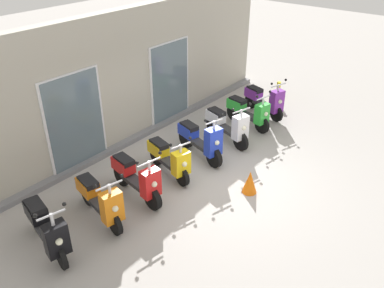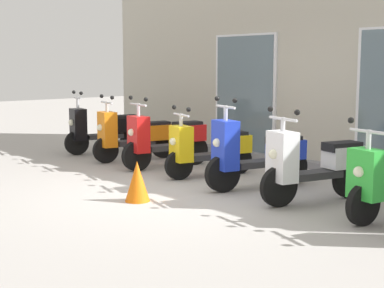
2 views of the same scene
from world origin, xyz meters
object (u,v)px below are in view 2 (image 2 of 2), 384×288
scooter_red (165,140)px  scooter_yellow (209,148)px  traffic_cone (137,181)px  scooter_black (103,128)px  scooter_white (314,163)px  scooter_orange (133,135)px  scooter_blue (256,154)px

scooter_red → scooter_yellow: (1.04, 0.04, -0.03)m
scooter_yellow → traffic_cone: size_ratio=2.84×
scooter_black → traffic_cone: 4.14m
scooter_black → scooter_white: size_ratio=1.00×
scooter_orange → scooter_blue: bearing=-1.2°
scooter_red → scooter_white: scooter_red is taller
scooter_blue → scooter_white: 1.05m
scooter_yellow → scooter_white: (2.10, -0.15, 0.06)m
scooter_orange → scooter_red: scooter_red is taller
scooter_orange → scooter_yellow: (1.99, 0.02, -0.03)m
scooter_black → traffic_cone: bearing=-26.6°
scooter_yellow → scooter_blue: 1.06m
scooter_black → scooter_orange: scooter_black is taller
scooter_red → scooter_white: size_ratio=1.01×
scooter_orange → traffic_cone: (2.58, -1.77, -0.21)m
scooter_yellow → scooter_blue: bearing=-4.5°
scooter_black → scooter_white: 5.22m
scooter_red → scooter_yellow: 1.05m
scooter_blue → traffic_cone: (-0.47, -1.71, -0.23)m
scooter_red → scooter_yellow: scooter_red is taller
scooter_orange → traffic_cone: 3.14m
scooter_orange → scooter_yellow: 1.99m
scooter_blue → scooter_white: bearing=-3.4°
scooter_yellow → scooter_white: bearing=-4.0°
scooter_orange → scooter_yellow: scooter_orange is taller
scooter_yellow → traffic_cone: 1.89m
scooter_white → traffic_cone: (-1.52, -1.65, -0.24)m
scooter_orange → traffic_cone: bearing=-34.6°
scooter_orange → scooter_blue: 3.05m
scooter_white → traffic_cone: scooter_white is taller
scooter_black → traffic_cone: scooter_black is taller
scooter_yellow → scooter_blue: size_ratio=0.91×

